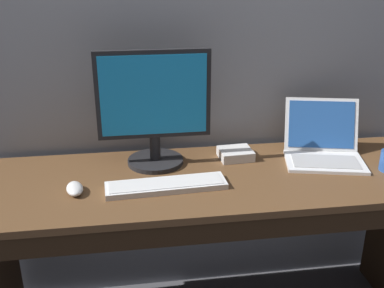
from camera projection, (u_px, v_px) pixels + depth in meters
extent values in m
cube|color=brown|center=(214.00, 179.00, 1.78)|extent=(1.79, 0.60, 0.03)
cube|color=#322113|center=(229.00, 230.00, 1.54)|extent=(1.72, 0.02, 0.08)
cube|color=white|center=(325.00, 162.00, 1.88)|extent=(0.36, 0.27, 0.01)
cube|color=#ACACAC|center=(325.00, 161.00, 1.87)|extent=(0.29, 0.19, 0.00)
cube|color=white|center=(321.00, 124.00, 1.97)|extent=(0.32, 0.16, 0.22)
cube|color=#28569E|center=(322.00, 124.00, 1.97)|extent=(0.29, 0.14, 0.19)
cylinder|color=black|center=(156.00, 161.00, 1.89)|extent=(0.23, 0.23, 0.02)
cylinder|color=black|center=(155.00, 147.00, 1.86)|extent=(0.04, 0.04, 0.10)
cube|color=black|center=(154.00, 95.00, 1.77)|extent=(0.45, 0.02, 0.35)
cube|color=#198CD8|center=(154.00, 96.00, 1.75)|extent=(0.41, 0.00, 0.32)
cube|color=white|center=(166.00, 186.00, 1.68)|extent=(0.45, 0.14, 0.02)
cube|color=silver|center=(166.00, 183.00, 1.67)|extent=(0.42, 0.12, 0.00)
ellipsoid|color=white|center=(75.00, 189.00, 1.64)|extent=(0.08, 0.11, 0.03)
cube|color=silver|center=(235.00, 154.00, 1.93)|extent=(0.14, 0.13, 0.04)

